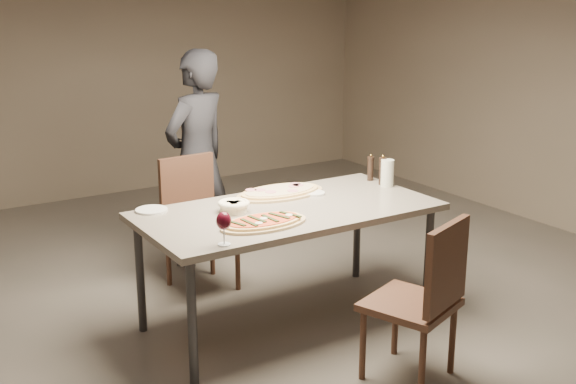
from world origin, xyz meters
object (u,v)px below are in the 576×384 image
ham_pizza (280,192)px  chair_far (195,215)px  chair_near (425,293)px  pepper_mill_left (382,171)px  zucchini_pizza (264,222)px  bread_basket (234,205)px  diner (197,159)px  carafe (387,173)px  dining_table (288,217)px

ham_pizza → chair_far: chair_far is taller
ham_pizza → chair_near: chair_near is taller
pepper_mill_left → chair_far: pepper_mill_left is taller
zucchini_pizza → pepper_mill_left: 1.17m
zucchini_pizza → bread_basket: size_ratio=2.80×
chair_near → diner: 2.27m
carafe → chair_far: size_ratio=0.20×
bread_basket → diner: bearing=75.1°
ham_pizza → carafe: size_ratio=3.39×
chair_far → carafe: bearing=139.4°
chair_near → chair_far: (-0.44, 1.85, 0.00)m
zucchini_pizza → carafe: 1.16m
dining_table → bread_basket: size_ratio=9.52×
dining_table → carafe: bearing=5.0°
chair_near → diner: (-0.23, 2.24, 0.30)m
carafe → dining_table: bearing=-175.0°
chair_far → diner: size_ratio=0.56×
diner → chair_near: bearing=74.5°
ham_pizza → chair_near: 1.29m
ham_pizza → bread_basket: bread_basket is taller
pepper_mill_left → chair_near: size_ratio=0.23×
pepper_mill_left → chair_near: (-0.61, -1.11, -0.34)m
chair_far → zucchini_pizza: bearing=82.7°
ham_pizza → chair_near: (0.11, -1.26, -0.26)m
pepper_mill_left → carafe: (0.00, -0.05, -0.01)m
zucchini_pizza → chair_far: bearing=106.1°
pepper_mill_left → chair_far: size_ratio=0.23×
zucchini_pizza → diner: 1.49m
ham_pizza → bread_basket: bearing=-168.4°
dining_table → diner: (-0.01, 1.26, 0.12)m
carafe → diner: bearing=125.3°
dining_table → ham_pizza: 0.31m
chair_near → pepper_mill_left: bearing=40.9°
dining_table → ham_pizza: size_ratio=2.93×
bread_basket → chair_far: (0.10, 0.76, -0.28)m
carafe → chair_near: bearing=-119.9°
pepper_mill_left → chair_far: (-1.05, 0.74, -0.34)m
chair_near → chair_far: size_ratio=0.99×
zucchini_pizza → chair_far: (0.07, 1.07, -0.25)m
carafe → chair_far: 1.35m
carafe → chair_far: carafe is taller
dining_table → chair_near: bearing=-77.3°
bread_basket → chair_near: size_ratio=0.21×
dining_table → zucchini_pizza: bearing=-144.7°
zucchini_pizza → ham_pizza: bearing=70.0°
bread_basket → chair_near: chair_near is taller
dining_table → diner: bearing=90.4°
zucchini_pizza → chair_near: chair_near is taller
dining_table → ham_pizza: ham_pizza is taller
dining_table → carafe: carafe is taller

